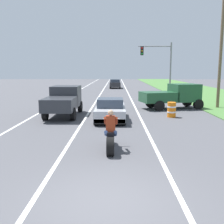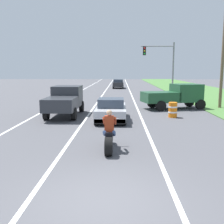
{
  "view_description": "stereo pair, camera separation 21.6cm",
  "coord_description": "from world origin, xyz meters",
  "px_view_note": "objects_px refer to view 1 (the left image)",
  "views": [
    {
      "loc": [
        0.21,
        -6.08,
        3.15
      ],
      "look_at": [
        0.0,
        7.33,
        1.0
      ],
      "focal_mm": 42.84,
      "sensor_mm": 36.0,
      "label": 1
    },
    {
      "loc": [
        0.43,
        -6.07,
        3.15
      ],
      "look_at": [
        0.0,
        7.33,
        1.0
      ],
      "focal_mm": 42.84,
      "sensor_mm": 36.0,
      "label": 2
    }
  ],
  "objects_px": {
    "sports_car_silver": "(110,110)",
    "distant_car_far_ahead": "(115,84)",
    "traffic_light_mast_near": "(161,62)",
    "pickup_truck_left_lane_dark_grey": "(64,100)",
    "motorcycle_with_rider": "(111,136)",
    "pickup_truck_right_shoulder_dark_green": "(174,95)",
    "construction_barrel_nearest": "(172,110)"
  },
  "relations": [
    {
      "from": "sports_car_silver",
      "to": "pickup_truck_left_lane_dark_grey",
      "type": "bearing_deg",
      "value": 155.34
    },
    {
      "from": "sports_car_silver",
      "to": "distant_car_far_ahead",
      "type": "bearing_deg",
      "value": 89.63
    },
    {
      "from": "motorcycle_with_rider",
      "to": "pickup_truck_left_lane_dark_grey",
      "type": "distance_m",
      "value": 8.6
    },
    {
      "from": "traffic_light_mast_near",
      "to": "pickup_truck_right_shoulder_dark_green",
      "type": "bearing_deg",
      "value": -91.61
    },
    {
      "from": "sports_car_silver",
      "to": "construction_barrel_nearest",
      "type": "relative_size",
      "value": 4.3
    },
    {
      "from": "sports_car_silver",
      "to": "distant_car_far_ahead",
      "type": "distance_m",
      "value": 28.44
    },
    {
      "from": "pickup_truck_left_lane_dark_grey",
      "to": "sports_car_silver",
      "type": "bearing_deg",
      "value": -24.66
    },
    {
      "from": "traffic_light_mast_near",
      "to": "distant_car_far_ahead",
      "type": "distance_m",
      "value": 16.51
    },
    {
      "from": "pickup_truck_left_lane_dark_grey",
      "to": "construction_barrel_nearest",
      "type": "relative_size",
      "value": 4.8
    },
    {
      "from": "construction_barrel_nearest",
      "to": "distant_car_far_ahead",
      "type": "xyz_separation_m",
      "value": [
        -3.86,
        27.38,
        0.27
      ]
    },
    {
      "from": "sports_car_silver",
      "to": "traffic_light_mast_near",
      "type": "distance_m",
      "value": 14.42
    },
    {
      "from": "pickup_truck_left_lane_dark_grey",
      "to": "traffic_light_mast_near",
      "type": "xyz_separation_m",
      "value": [
        8.42,
        11.57,
        2.82
      ]
    },
    {
      "from": "construction_barrel_nearest",
      "to": "sports_car_silver",
      "type": "bearing_deg",
      "value": -165.3
    },
    {
      "from": "motorcycle_with_rider",
      "to": "pickup_truck_right_shoulder_dark_green",
      "type": "height_order",
      "value": "pickup_truck_right_shoulder_dark_green"
    },
    {
      "from": "motorcycle_with_rider",
      "to": "traffic_light_mast_near",
      "type": "relative_size",
      "value": 0.37
    },
    {
      "from": "pickup_truck_left_lane_dark_grey",
      "to": "distant_car_far_ahead",
      "type": "relative_size",
      "value": 1.2
    },
    {
      "from": "pickup_truck_right_shoulder_dark_green",
      "to": "traffic_light_mast_near",
      "type": "xyz_separation_m",
      "value": [
        0.23,
        8.04,
        2.82
      ]
    },
    {
      "from": "motorcycle_with_rider",
      "to": "traffic_light_mast_near",
      "type": "bearing_deg",
      "value": 75.42
    },
    {
      "from": "pickup_truck_left_lane_dark_grey",
      "to": "distant_car_far_ahead",
      "type": "bearing_deg",
      "value": 82.86
    },
    {
      "from": "sports_car_silver",
      "to": "construction_barrel_nearest",
      "type": "height_order",
      "value": "sports_car_silver"
    },
    {
      "from": "motorcycle_with_rider",
      "to": "traffic_light_mast_near",
      "type": "distance_m",
      "value": 20.39
    },
    {
      "from": "traffic_light_mast_near",
      "to": "distant_car_far_ahead",
      "type": "xyz_separation_m",
      "value": [
        -5.04,
        15.4,
        -3.15
      ]
    },
    {
      "from": "pickup_truck_right_shoulder_dark_green",
      "to": "construction_barrel_nearest",
      "type": "distance_m",
      "value": 4.09
    },
    {
      "from": "sports_car_silver",
      "to": "pickup_truck_left_lane_dark_grey",
      "type": "xyz_separation_m",
      "value": [
        -3.2,
        1.47,
        0.48
      ]
    },
    {
      "from": "pickup_truck_left_lane_dark_grey",
      "to": "traffic_light_mast_near",
      "type": "height_order",
      "value": "traffic_light_mast_near"
    },
    {
      "from": "sports_car_silver",
      "to": "traffic_light_mast_near",
      "type": "relative_size",
      "value": 0.72
    },
    {
      "from": "pickup_truck_right_shoulder_dark_green",
      "to": "pickup_truck_left_lane_dark_grey",
      "type": "bearing_deg",
      "value": -156.72
    },
    {
      "from": "sports_car_silver",
      "to": "pickup_truck_left_lane_dark_grey",
      "type": "distance_m",
      "value": 3.55
    },
    {
      "from": "construction_barrel_nearest",
      "to": "distant_car_far_ahead",
      "type": "height_order",
      "value": "distant_car_far_ahead"
    },
    {
      "from": "pickup_truck_left_lane_dark_grey",
      "to": "pickup_truck_right_shoulder_dark_green",
      "type": "bearing_deg",
      "value": 23.28
    },
    {
      "from": "traffic_light_mast_near",
      "to": "distant_car_far_ahead",
      "type": "bearing_deg",
      "value": 108.1
    },
    {
      "from": "construction_barrel_nearest",
      "to": "pickup_truck_left_lane_dark_grey",
      "type": "bearing_deg",
      "value": 176.79
    }
  ]
}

